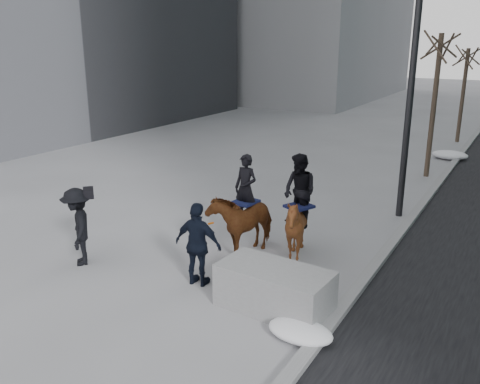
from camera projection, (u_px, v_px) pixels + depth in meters
The scene contains 11 objects.
ground at pixel (212, 272), 11.03m from camera, with size 120.00×120.00×0.00m, color gray.
curb at pixel (440, 181), 17.82m from camera, with size 0.25×90.00×0.12m, color gray.
planter at pixel (274, 289), 9.40m from camera, with size 2.09×1.04×0.83m, color gray.
tree_near at pixel (434, 99), 17.86m from camera, with size 1.20×1.20×5.60m, color #362B20, non-canonical shape.
tree_far at pixel (463, 91), 24.13m from camera, with size 1.20×1.20×4.91m, color #34271F, non-canonical shape.
mounted_left at pixel (243, 217), 11.86m from camera, with size 1.03×1.89×2.33m.
mounted_right at pixel (297, 220), 11.34m from camera, with size 1.77×1.85×2.45m.
feeder at pixel (198, 245), 10.24m from camera, with size 1.06×0.90×1.75m.
camera_crew at pixel (78, 226), 11.20m from camera, with size 1.27×1.25×1.75m.
lamppost at pixel (415, 33), 13.00m from camera, with size 0.25×1.37×9.09m.
snow_piles at pixel (425, 184), 16.99m from camera, with size 1.44×16.20×0.37m.
Camera 1 is at (5.61, -8.37, 4.87)m, focal length 38.00 mm.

